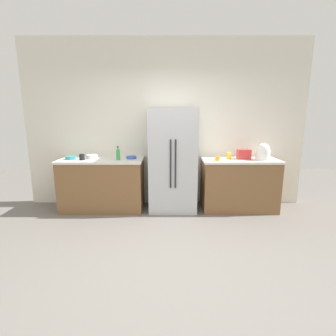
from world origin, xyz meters
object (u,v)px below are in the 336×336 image
bowl_c (92,157)px  bottle_a (118,154)px  toaster (244,154)px  cup_a (82,157)px  cup_b (218,158)px  rice_cooker (263,152)px  cup_c (229,156)px  bowl_b (71,158)px  refrigerator (173,161)px  bowl_a (131,157)px

bowl_c → bottle_a: bearing=-18.2°
toaster → bowl_c: bearing=179.0°
toaster → cup_a: toaster is taller
toaster → cup_b: (-0.49, -0.17, -0.05)m
bowl_c → rice_cooker: bearing=-2.5°
cup_a → cup_c: size_ratio=0.94×
toaster → cup_c: 0.26m
cup_b → bowl_b: size_ratio=0.45×
refrigerator → bowl_c: bearing=177.3°
cup_c → bowl_a: bearing=179.9°
cup_a → cup_c: bearing=2.8°
cup_a → rice_cooker: bearing=0.4°
bowl_c → cup_b: bearing=-5.6°
refrigerator → cup_a: bearing=-176.8°
bottle_a → cup_b: (1.69, -0.05, -0.06)m
bowl_b → bowl_c: bowl_c is taller
cup_a → bowl_a: cup_a is taller
rice_cooker → bowl_c: (-2.98, 0.13, -0.10)m
bowl_c → bowl_b: bearing=-166.7°
toaster → bottle_a: size_ratio=0.92×
refrigerator → bowl_c: 1.43m
bowl_a → rice_cooker: bearing=-2.7°
bottle_a → cup_c: size_ratio=2.18×
bottle_a → bowl_b: 0.85m
cup_c → bowl_c: size_ratio=0.55×
bottle_a → bowl_b: (-0.84, 0.08, -0.07)m
cup_a → cup_b: (2.31, -0.06, -0.01)m
rice_cooker → cup_c: size_ratio=2.67×
refrigerator → cup_c: size_ratio=16.60×
refrigerator → bottle_a: 0.95m
bottle_a → bowl_c: bearing=161.8°
cup_a → cup_c: 2.55m
toaster → bottle_a: (-2.18, -0.12, 0.01)m
cup_a → toaster: bearing=2.2°
cup_b → rice_cooker: bearing=6.0°
cup_b → bowl_c: cup_b is taller
refrigerator → cup_a: (-1.56, -0.09, 0.08)m
toaster → bowl_c: toaster is taller
refrigerator → rice_cooker: bearing=-2.4°
bowl_b → bowl_c: 0.35m
cup_b → cup_c: (0.23, 0.19, 0.02)m
cup_c → bowl_b: (-2.77, -0.05, -0.03)m
toaster → bowl_b: toaster is taller
cup_b → cup_a: bearing=178.5°
bowl_a → bowl_c: bowl_c is taller
toaster → bottle_a: bearing=-176.9°
refrigerator → bowl_a: refrigerator is taller
toaster → bowl_c: (-2.68, 0.05, -0.05)m
toaster → refrigerator: bearing=-179.0°
cup_c → rice_cooker: bearing=-10.5°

